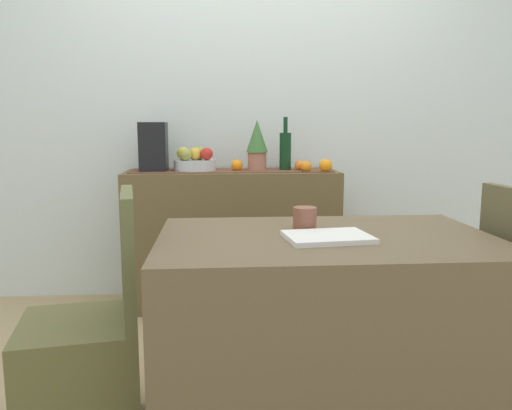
{
  "coord_description": "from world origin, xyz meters",
  "views": [
    {
      "loc": [
        -0.21,
        -2.22,
        1.12
      ],
      "look_at": [
        -0.02,
        0.36,
        0.72
      ],
      "focal_mm": 35.86,
      "sensor_mm": 36.0,
      "label": 1
    }
  ],
  "objects_px": {
    "coffee_maker": "(154,147)",
    "dining_table": "(324,335)",
    "fruit_bowl": "(195,165)",
    "potted_plant": "(257,144)",
    "open_book": "(328,237)",
    "coffee_cup": "(305,219)",
    "wine_bottle": "(285,150)",
    "chair_near_window": "(86,370)",
    "sideboard_console": "(232,238)"
  },
  "relations": [
    {
      "from": "potted_plant",
      "to": "wine_bottle",
      "type": "bearing_deg",
      "value": 0.0
    },
    {
      "from": "sideboard_console",
      "to": "wine_bottle",
      "type": "relative_size",
      "value": 3.97
    },
    {
      "from": "sideboard_console",
      "to": "fruit_bowl",
      "type": "bearing_deg",
      "value": 180.0
    },
    {
      "from": "potted_plant",
      "to": "open_book",
      "type": "relative_size",
      "value": 1.11
    },
    {
      "from": "sideboard_console",
      "to": "fruit_bowl",
      "type": "xyz_separation_m",
      "value": [
        -0.22,
        0.0,
        0.46
      ]
    },
    {
      "from": "chair_near_window",
      "to": "sideboard_console",
      "type": "bearing_deg",
      "value": 68.22
    },
    {
      "from": "open_book",
      "to": "coffee_cup",
      "type": "height_order",
      "value": "coffee_cup"
    },
    {
      "from": "dining_table",
      "to": "chair_near_window",
      "type": "distance_m",
      "value": 0.86
    },
    {
      "from": "open_book",
      "to": "coffee_cup",
      "type": "relative_size",
      "value": 3.23
    },
    {
      "from": "wine_bottle",
      "to": "coffee_maker",
      "type": "distance_m",
      "value": 0.8
    },
    {
      "from": "potted_plant",
      "to": "open_book",
      "type": "distance_m",
      "value": 1.5
    },
    {
      "from": "fruit_bowl",
      "to": "wine_bottle",
      "type": "bearing_deg",
      "value": 0.0
    },
    {
      "from": "coffee_maker",
      "to": "potted_plant",
      "type": "relative_size",
      "value": 0.95
    },
    {
      "from": "sideboard_console",
      "to": "wine_bottle",
      "type": "bearing_deg",
      "value": 0.0
    },
    {
      "from": "fruit_bowl",
      "to": "dining_table",
      "type": "relative_size",
      "value": 0.22
    },
    {
      "from": "potted_plant",
      "to": "chair_near_window",
      "type": "height_order",
      "value": "potted_plant"
    },
    {
      "from": "coffee_cup",
      "to": "chair_near_window",
      "type": "bearing_deg",
      "value": -173.16
    },
    {
      "from": "coffee_maker",
      "to": "coffee_cup",
      "type": "height_order",
      "value": "coffee_maker"
    },
    {
      "from": "fruit_bowl",
      "to": "chair_near_window",
      "type": "xyz_separation_m",
      "value": [
        -0.34,
        -1.41,
        -0.62
      ]
    },
    {
      "from": "coffee_cup",
      "to": "chair_near_window",
      "type": "height_order",
      "value": "chair_near_window"
    },
    {
      "from": "fruit_bowl",
      "to": "open_book",
      "type": "distance_m",
      "value": 1.56
    },
    {
      "from": "wine_bottle",
      "to": "coffee_maker",
      "type": "xyz_separation_m",
      "value": [
        -0.8,
        0.0,
        0.02
      ]
    },
    {
      "from": "dining_table",
      "to": "sideboard_console",
      "type": "bearing_deg",
      "value": 101.67
    },
    {
      "from": "coffee_maker",
      "to": "dining_table",
      "type": "bearing_deg",
      "value": -61.57
    },
    {
      "from": "wine_bottle",
      "to": "open_book",
      "type": "height_order",
      "value": "wine_bottle"
    },
    {
      "from": "coffee_maker",
      "to": "potted_plant",
      "type": "xyz_separation_m",
      "value": [
        0.63,
        0.0,
        0.02
      ]
    },
    {
      "from": "coffee_maker",
      "to": "chair_near_window",
      "type": "xyz_separation_m",
      "value": [
        -0.09,
        -1.41,
        -0.73
      ]
    },
    {
      "from": "sideboard_console",
      "to": "open_book",
      "type": "xyz_separation_m",
      "value": [
        0.28,
        -1.47,
        0.33
      ]
    },
    {
      "from": "dining_table",
      "to": "coffee_cup",
      "type": "height_order",
      "value": "coffee_cup"
    },
    {
      "from": "wine_bottle",
      "to": "coffee_cup",
      "type": "relative_size",
      "value": 3.79
    },
    {
      "from": "fruit_bowl",
      "to": "coffee_cup",
      "type": "relative_size",
      "value": 2.96
    },
    {
      "from": "wine_bottle",
      "to": "open_book",
      "type": "xyz_separation_m",
      "value": [
        -0.05,
        -1.47,
        -0.22
      ]
    },
    {
      "from": "coffee_cup",
      "to": "wine_bottle",
      "type": "bearing_deg",
      "value": 85.58
    },
    {
      "from": "sideboard_console",
      "to": "fruit_bowl",
      "type": "height_order",
      "value": "fruit_bowl"
    },
    {
      "from": "coffee_maker",
      "to": "open_book",
      "type": "relative_size",
      "value": 1.06
    },
    {
      "from": "wine_bottle",
      "to": "potted_plant",
      "type": "xyz_separation_m",
      "value": [
        -0.17,
        0.0,
        0.04
      ]
    },
    {
      "from": "sideboard_console",
      "to": "coffee_maker",
      "type": "bearing_deg",
      "value": 180.0
    },
    {
      "from": "wine_bottle",
      "to": "chair_near_window",
      "type": "bearing_deg",
      "value": -122.41
    },
    {
      "from": "wine_bottle",
      "to": "fruit_bowl",
      "type": "bearing_deg",
      "value": 180.0
    },
    {
      "from": "sideboard_console",
      "to": "fruit_bowl",
      "type": "relative_size",
      "value": 5.08
    },
    {
      "from": "fruit_bowl",
      "to": "wine_bottle",
      "type": "height_order",
      "value": "wine_bottle"
    },
    {
      "from": "coffee_maker",
      "to": "dining_table",
      "type": "relative_size",
      "value": 0.25
    },
    {
      "from": "fruit_bowl",
      "to": "wine_bottle",
      "type": "distance_m",
      "value": 0.56
    },
    {
      "from": "fruit_bowl",
      "to": "potted_plant",
      "type": "xyz_separation_m",
      "value": [
        0.38,
        0.0,
        0.13
      ]
    },
    {
      "from": "fruit_bowl",
      "to": "coffee_cup",
      "type": "xyz_separation_m",
      "value": [
        0.45,
        -1.31,
        -0.1
      ]
    },
    {
      "from": "coffee_maker",
      "to": "chair_near_window",
      "type": "bearing_deg",
      "value": -93.67
    },
    {
      "from": "potted_plant",
      "to": "dining_table",
      "type": "relative_size",
      "value": 0.26
    },
    {
      "from": "fruit_bowl",
      "to": "potted_plant",
      "type": "height_order",
      "value": "potted_plant"
    },
    {
      "from": "coffee_maker",
      "to": "coffee_cup",
      "type": "relative_size",
      "value": 3.42
    },
    {
      "from": "open_book",
      "to": "coffee_cup",
      "type": "distance_m",
      "value": 0.17
    }
  ]
}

